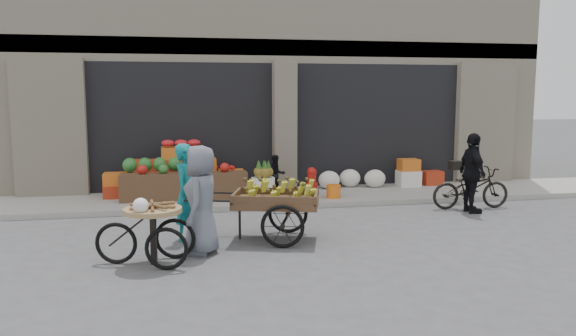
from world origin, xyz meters
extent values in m
plane|color=#424244|center=(0.00, 0.00, 0.00)|extent=(80.00, 80.00, 0.00)
cube|color=gray|center=(0.00, 4.10, 0.06)|extent=(18.00, 2.20, 0.12)
cube|color=beige|center=(0.00, 8.20, 3.50)|extent=(14.00, 6.00, 7.00)
cube|color=gray|center=(0.00, 5.35, 3.60)|extent=(14.00, 0.30, 0.40)
cube|color=black|center=(-2.48, 6.00, 1.67)|extent=(4.40, 1.60, 3.10)
cube|color=black|center=(2.48, 6.00, 1.67)|extent=(4.40, 1.60, 3.10)
cube|color=beige|center=(0.00, 5.15, 1.67)|extent=(0.55, 0.80, 3.22)
cube|color=brown|center=(-2.48, 3.95, 0.42)|extent=(2.80, 0.45, 0.60)
sphere|color=#1E5923|center=(-3.17, 4.45, 0.86)|extent=(0.34, 0.34, 0.34)
cylinder|color=silver|center=(-0.75, 3.60, 0.37)|extent=(0.52, 0.52, 0.50)
cylinder|color=#A5140F|center=(0.35, 3.55, 0.40)|extent=(0.20, 0.20, 0.56)
sphere|color=#A5140F|center=(0.35, 3.55, 0.72)|extent=(0.22, 0.22, 0.22)
cylinder|color=orange|center=(0.85, 3.50, 0.27)|extent=(0.32, 0.32, 0.30)
ellipsoid|color=silver|center=(1.68, 4.70, 0.34)|extent=(1.70, 0.60, 0.44)
imported|color=black|center=(-0.35, 4.20, 0.58)|extent=(0.51, 0.43, 0.93)
cube|color=brown|center=(-1.00, 0.55, 0.65)|extent=(1.62, 1.28, 0.13)
torus|color=black|center=(-0.99, 0.02, 0.36)|extent=(0.70, 0.26, 0.71)
torus|color=black|center=(-0.71, 0.99, 0.36)|extent=(0.70, 0.26, 0.71)
cylinder|color=black|center=(-1.60, 0.72, 0.29)|extent=(0.05, 0.05, 0.59)
imported|color=#0F6D74|center=(-2.46, 0.86, 0.82)|extent=(0.63, 0.72, 1.65)
cylinder|color=#9E7F51|center=(-2.98, -0.45, 0.80)|extent=(1.00, 1.00, 0.07)
cube|color=black|center=(-2.98, -0.45, 0.40)|extent=(0.10, 0.10, 0.80)
torus|color=black|center=(-2.80, -0.77, 0.31)|extent=(0.62, 0.19, 0.62)
torus|color=black|center=(-2.68, -0.23, 0.31)|extent=(0.62, 0.19, 0.62)
torus|color=black|center=(-3.52, -0.33, 0.31)|extent=(0.62, 0.19, 0.62)
imported|color=slate|center=(-2.27, -0.02, 0.85)|extent=(0.75, 0.94, 1.69)
imported|color=black|center=(3.59, 2.34, 0.45)|extent=(1.74, 0.67, 0.90)
imported|color=black|center=(3.39, 1.94, 0.83)|extent=(0.45, 1.00, 1.67)
camera|label=1|loc=(-2.61, -8.62, 2.47)|focal=35.00mm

